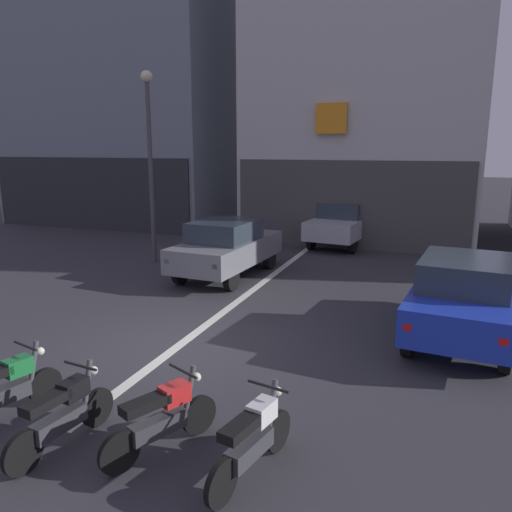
# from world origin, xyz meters

# --- Properties ---
(ground_plane) EXTENTS (120.00, 120.00, 0.00)m
(ground_plane) POSITION_xyz_m (0.00, 0.00, 0.00)
(ground_plane) COLOR #333338
(lane_centre_line) EXTENTS (0.20, 18.00, 0.01)m
(lane_centre_line) POSITION_xyz_m (0.00, 6.00, 0.00)
(lane_centre_line) COLOR silver
(lane_centre_line) RESTS_ON ground
(building_corner_left) EXTENTS (10.58, 7.18, 19.98)m
(building_corner_left) POSITION_xyz_m (-10.39, 14.22, 9.97)
(building_corner_left) COLOR gray
(building_corner_left) RESTS_ON ground
(building_mid_block) EXTENTS (8.74, 8.02, 16.24)m
(building_mid_block) POSITION_xyz_m (1.35, 14.21, 8.11)
(building_mid_block) COLOR silver
(building_mid_block) RESTS_ON ground
(car_grey_crossing_near) EXTENTS (2.02, 4.21, 1.64)m
(car_grey_crossing_near) POSITION_xyz_m (-1.20, 5.10, 0.89)
(car_grey_crossing_near) COLOR black
(car_grey_crossing_near) RESTS_ON ground
(car_blue_parked_kerbside) EXTENTS (2.16, 4.26, 1.64)m
(car_blue_parked_kerbside) POSITION_xyz_m (4.97, 2.28, 0.89)
(car_blue_parked_kerbside) COLOR black
(car_blue_parked_kerbside) RESTS_ON ground
(car_silver_down_street) EXTENTS (2.23, 4.28, 1.64)m
(car_silver_down_street) POSITION_xyz_m (1.07, 10.93, 0.89)
(car_silver_down_street) COLOR black
(car_silver_down_street) RESTS_ON ground
(street_lamp) EXTENTS (0.36, 0.36, 5.92)m
(street_lamp) POSITION_xyz_m (-4.15, 5.97, 3.67)
(street_lamp) COLOR #47474C
(street_lamp) RESTS_ON ground
(motorcycle_green_row_leftmost) EXTENTS (0.60, 1.63, 0.98)m
(motorcycle_green_row_leftmost) POSITION_xyz_m (-0.94, -2.99, 0.46)
(motorcycle_green_row_leftmost) COLOR black
(motorcycle_green_row_leftmost) RESTS_ON ground
(motorcycle_black_row_left_mid) EXTENTS (0.55, 1.67, 0.98)m
(motorcycle_black_row_left_mid) POSITION_xyz_m (0.25, -3.26, 0.46)
(motorcycle_black_row_left_mid) COLOR black
(motorcycle_black_row_left_mid) RESTS_ON ground
(motorcycle_red_row_centre) EXTENTS (0.79, 1.54, 0.98)m
(motorcycle_red_row_centre) POSITION_xyz_m (1.44, -2.91, 0.46)
(motorcycle_red_row_centre) COLOR black
(motorcycle_red_row_centre) RESTS_ON ground
(motorcycle_white_row_right_mid) EXTENTS (0.57, 1.65, 0.98)m
(motorcycle_white_row_right_mid) POSITION_xyz_m (2.63, -2.95, 0.46)
(motorcycle_white_row_right_mid) COLOR black
(motorcycle_white_row_right_mid) RESTS_ON ground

